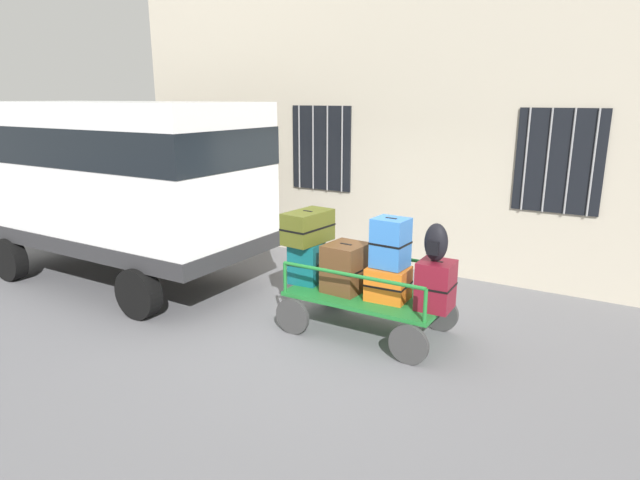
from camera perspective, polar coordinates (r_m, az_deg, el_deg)
The scene contains 12 objects.
ground_plane at distance 7.24m, azimuth 1.17°, elevation -8.79°, with size 40.00×40.00×0.00m, color slate.
building_wall at distance 9.27m, azimuth 10.49°, elevation 12.09°, with size 12.00×0.38×5.00m.
van at distance 9.17m, azimuth -20.60°, elevation 6.59°, with size 4.79×2.21×2.83m.
luggage_cart at distance 6.87m, azimuth 4.97°, elevation -6.54°, with size 2.02×1.11×0.52m.
cart_railing at distance 6.73m, azimuth 5.06°, elevation -3.06°, with size 1.89×0.97×0.40m.
suitcase_left_bottom at distance 7.13m, azimuth -1.43°, elevation -2.42°, with size 0.42×0.40×0.54m.
suitcase_left_middle at distance 7.04m, azimuth -1.28°, elevation 1.40°, with size 0.46×0.73×0.42m.
suitcase_midleft_bottom at distance 6.83m, azimuth 2.72°, elevation -2.90°, with size 0.51×0.56×0.61m.
suitcase_center_bottom at distance 6.61m, azimuth 7.18°, elevation -4.56°, with size 0.51×0.44×0.41m.
suitcase_center_middle at distance 6.49m, azimuth 7.42°, elevation -0.29°, with size 0.43×0.38×0.60m.
suitcase_midright_bottom at distance 6.39m, azimuth 12.07°, elevation -4.67°, with size 0.41×0.42×0.58m.
backpack at distance 6.23m, azimuth 12.09°, elevation -0.28°, with size 0.27×0.22×0.44m.
Camera 1 is at (3.31, -5.75, 2.90)m, focal length 30.43 mm.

